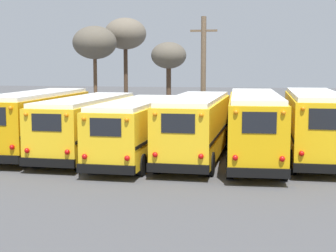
# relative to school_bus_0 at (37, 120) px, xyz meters

# --- Properties ---
(ground_plane) EXTENTS (160.00, 160.00, 0.00)m
(ground_plane) POSITION_rel_school_bus_0_xyz_m (7.02, -0.30, -1.75)
(ground_plane) COLOR #4C4C4F
(school_bus_0) EXTENTS (2.65, 9.61, 3.21)m
(school_bus_0) POSITION_rel_school_bus_0_xyz_m (0.00, 0.00, 0.00)
(school_bus_0) COLOR #E5A00C
(school_bus_0) RESTS_ON ground
(school_bus_1) EXTENTS (2.72, 9.98, 2.98)m
(school_bus_1) POSITION_rel_school_bus_0_xyz_m (2.81, -0.13, -0.12)
(school_bus_1) COLOR yellow
(school_bus_1) RESTS_ON ground
(school_bus_2) EXTENTS (2.65, 9.58, 2.93)m
(school_bus_2) POSITION_rel_school_bus_0_xyz_m (5.61, -1.11, -0.16)
(school_bus_2) COLOR yellow
(school_bus_2) RESTS_ON ground
(school_bus_3) EXTENTS (2.75, 9.80, 3.11)m
(school_bus_3) POSITION_rel_school_bus_0_xyz_m (8.42, -0.47, -0.06)
(school_bus_3) COLOR yellow
(school_bus_3) RESTS_ON ground
(school_bus_4) EXTENTS (2.89, 10.65, 3.28)m
(school_bus_4) POSITION_rel_school_bus_0_xyz_m (11.23, -0.44, 0.04)
(school_bus_4) COLOR #EAAA0F
(school_bus_4) RESTS_ON ground
(school_bus_5) EXTENTS (2.46, 9.55, 3.34)m
(school_bus_5) POSITION_rel_school_bus_0_xyz_m (14.04, 0.35, 0.06)
(school_bus_5) COLOR yellow
(school_bus_5) RESTS_ON ground
(utility_pole) EXTENTS (1.80, 0.35, 7.80)m
(utility_pole) POSITION_rel_school_bus_0_xyz_m (7.69, 9.23, 2.25)
(utility_pole) COLOR brown
(utility_pole) RESTS_ON ground
(bare_tree_0) EXTENTS (2.82, 2.82, 6.42)m
(bare_tree_0) POSITION_rel_school_bus_0_xyz_m (4.18, 15.66, 3.49)
(bare_tree_0) COLOR #473323
(bare_tree_0) RESTS_ON ground
(bare_tree_1) EXTENTS (3.65, 3.65, 7.81)m
(bare_tree_1) POSITION_rel_school_bus_0_xyz_m (-2.14, 16.17, 4.64)
(bare_tree_1) COLOR brown
(bare_tree_1) RESTS_ON ground
(bare_tree_2) EXTENTS (3.72, 3.72, 8.76)m
(bare_tree_2) POSITION_rel_school_bus_0_xyz_m (-0.48, 19.81, 5.53)
(bare_tree_2) COLOR #473323
(bare_tree_2) RESTS_ON ground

